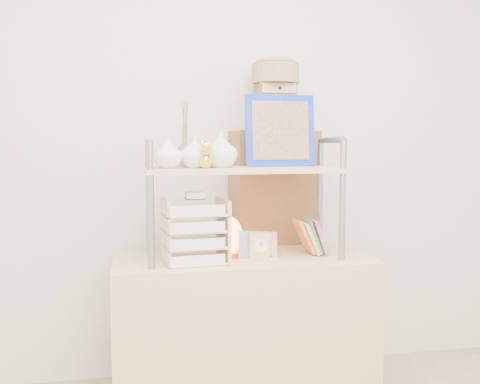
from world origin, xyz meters
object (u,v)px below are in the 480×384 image
(desk, at_px, (243,335))
(letter_tray, at_px, (195,235))
(salt_lamp, at_px, (231,237))
(cabinet, at_px, (273,255))

(desk, distance_m, letter_tray, 0.56)
(letter_tray, bearing_deg, desk, 16.36)
(letter_tray, bearing_deg, salt_lamp, 27.10)
(cabinet, height_order, letter_tray, cabinet)
(letter_tray, height_order, salt_lamp, letter_tray)
(salt_lamp, bearing_deg, cabinet, 49.15)
(desk, height_order, letter_tray, letter_tray)
(cabinet, bearing_deg, letter_tray, -141.79)
(letter_tray, distance_m, salt_lamp, 0.20)
(desk, distance_m, salt_lamp, 0.47)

